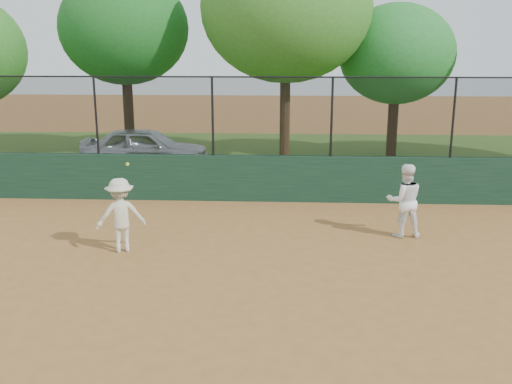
{
  "coord_description": "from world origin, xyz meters",
  "views": [
    {
      "loc": [
        1.35,
        -8.36,
        3.88
      ],
      "look_at": [
        0.8,
        2.2,
        1.2
      ],
      "focal_mm": 40.0,
      "sensor_mm": 36.0,
      "label": 1
    }
  ],
  "objects_px": {
    "tree_3": "(397,54)",
    "player_main": "(121,215)",
    "tree_1": "(124,29)",
    "player_second": "(404,201)",
    "tree_2": "(286,8)",
    "parked_car": "(145,149)"
  },
  "relations": [
    {
      "from": "tree_3",
      "to": "player_main",
      "type": "bearing_deg",
      "value": -125.14
    },
    {
      "from": "tree_3",
      "to": "tree_1",
      "type": "bearing_deg",
      "value": 179.83
    },
    {
      "from": "player_second",
      "to": "tree_2",
      "type": "distance_m",
      "value": 9.25
    },
    {
      "from": "parked_car",
      "to": "player_second",
      "type": "relative_size",
      "value": 2.64
    },
    {
      "from": "tree_2",
      "to": "parked_car",
      "type": "bearing_deg",
      "value": -163.53
    },
    {
      "from": "player_main",
      "to": "tree_2",
      "type": "height_order",
      "value": "tree_2"
    },
    {
      "from": "player_second",
      "to": "player_main",
      "type": "relative_size",
      "value": 0.84
    },
    {
      "from": "player_second",
      "to": "tree_3",
      "type": "relative_size",
      "value": 0.29
    },
    {
      "from": "tree_2",
      "to": "tree_3",
      "type": "height_order",
      "value": "tree_2"
    },
    {
      "from": "tree_1",
      "to": "player_main",
      "type": "bearing_deg",
      "value": -75.88
    },
    {
      "from": "tree_1",
      "to": "tree_3",
      "type": "xyz_separation_m",
      "value": [
        9.43,
        -0.03,
        -0.87
      ]
    },
    {
      "from": "tree_1",
      "to": "tree_2",
      "type": "relative_size",
      "value": 0.86
    },
    {
      "from": "player_second",
      "to": "tree_2",
      "type": "xyz_separation_m",
      "value": [
        -2.54,
        7.75,
        4.37
      ]
    },
    {
      "from": "player_main",
      "to": "tree_3",
      "type": "xyz_separation_m",
      "value": [
        6.94,
        9.87,
        2.93
      ]
    },
    {
      "from": "parked_car",
      "to": "player_main",
      "type": "height_order",
      "value": "player_main"
    },
    {
      "from": "parked_car",
      "to": "tree_1",
      "type": "height_order",
      "value": "tree_1"
    },
    {
      "from": "player_main",
      "to": "tree_1",
      "type": "bearing_deg",
      "value": 104.12
    },
    {
      "from": "player_second",
      "to": "tree_1",
      "type": "bearing_deg",
      "value": -51.27
    },
    {
      "from": "player_second",
      "to": "tree_1",
      "type": "xyz_separation_m",
      "value": [
        -8.17,
        8.68,
        3.75
      ]
    },
    {
      "from": "player_main",
      "to": "tree_2",
      "type": "distance_m",
      "value": 10.47
    },
    {
      "from": "parked_car",
      "to": "tree_2",
      "type": "xyz_separation_m",
      "value": [
        4.52,
        1.34,
        4.45
      ]
    },
    {
      "from": "parked_car",
      "to": "player_second",
      "type": "distance_m",
      "value": 9.54
    }
  ]
}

